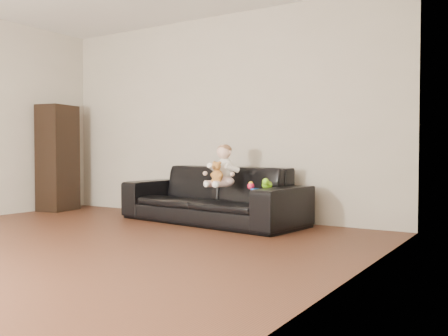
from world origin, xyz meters
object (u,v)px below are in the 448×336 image
Objects in this scene: toy_green at (267,185)px; baby at (223,168)px; toy_blue_disc at (255,189)px; teddy_bear at (217,172)px; sofa at (212,195)px; cabinet at (58,158)px; toy_rattle at (251,186)px.

baby is at bearing 179.20° from toy_green.
toy_green reaches higher than toy_blue_disc.
baby is 0.16m from teddy_bear.
teddy_bear is at bearing -176.14° from toy_blue_disc.
baby is 2.03× the size of teddy_bear.
toy_blue_disc is (0.72, -0.24, 0.11)m from sofa.
cabinet is 2.79m from baby.
sofa is 9.44× the size of teddy_bear.
toy_green is 0.18m from toy_rattle.
cabinet is 3.28m from toy_blue_disc.
toy_green is (3.36, 0.04, -0.27)m from cabinet.
toy_green is (0.56, 0.14, -0.13)m from teddy_bear.
toy_rattle is (3.22, -0.09, -0.28)m from cabinet.
toy_blue_disc is at bearing -129.40° from toy_green.
cabinet reaches higher than toy_rattle.
toy_blue_disc is (-0.09, -0.11, -0.04)m from toy_green.
cabinet is 3.37m from toy_green.
cabinet is at bearing 178.09° from teddy_bear.
teddy_bear is at bearing -71.41° from baby.
cabinet reaches higher than sofa.
baby reaches higher than toy_green.
baby reaches higher than toy_blue_disc.
teddy_bear reaches higher than sofa.
baby is 6.42× the size of toy_rattle.
sofa reaches higher than toy_blue_disc.
sofa is 0.76m from toy_blue_disc.
sofa reaches higher than toy_green.
toy_blue_disc is at bearing -11.49° from sofa.
toy_rattle is (0.43, -0.13, -0.18)m from baby.
sofa is 0.83m from toy_green.
cabinet reaches higher than baby.
toy_green is 1.41× the size of toy_blue_disc.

